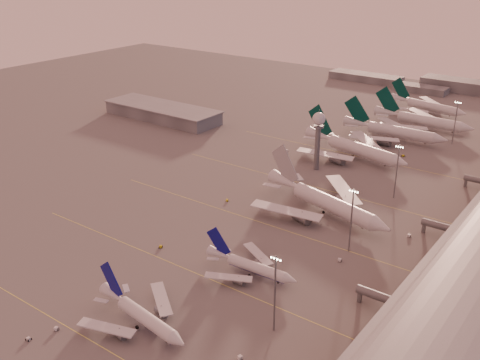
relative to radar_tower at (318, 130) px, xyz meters
The scene contains 26 objects.
ground 121.92m from the radar_tower, 92.39° to the right, with size 700.00×700.00×0.00m, color #5B5959.
taxiway_markings 71.83m from the radar_tower, 68.66° to the right, with size 180.00×185.25×0.02m.
hangar 127.68m from the radar_tower, behind, with size 82.00×27.00×8.50m.
radar_tower is the anchor object (origin of this frame).
mast_a 131.38m from the radar_tower, 66.17° to the right, with size 3.60×0.56×25.00m.
mast_b 82.32m from the radar_tower, 52.43° to the right, with size 3.60×0.56×25.00m.
mast_c 46.66m from the radar_tower, 12.53° to the right, with size 3.60×0.56×25.00m.
mast_d 91.11m from the radar_tower, 61.74° to the left, with size 3.60×0.56×25.00m.
distant_horizon 205.86m from the radar_tower, 90.67° to the left, with size 165.00×37.50×9.00m.
narrowbody_near 144.14m from the radar_tower, 81.77° to the right, with size 39.21×31.11×15.36m.
narrowbody_mid 105.69m from the radar_tower, 73.11° to the right, with size 36.23×28.90×14.15m.
widebody_white 53.87m from the radar_tower, 56.51° to the right, with size 65.73×51.98×23.67m.
greentail_a 31.99m from the radar_tower, 72.05° to the left, with size 65.14×52.03×24.02m.
greentail_b 70.29m from the radar_tower, 78.72° to the left, with size 62.65×50.59×22.75m.
greentail_c 101.15m from the radar_tower, 78.92° to the left, with size 63.11×50.93×22.91m.
greentail_d 136.38m from the radar_tower, 86.16° to the left, with size 56.06×44.84×20.58m.
gsv_truck_a 159.02m from the radar_tower, 89.21° to the right, with size 6.06×4.04×2.30m.
gsv_tug_near 166.70m from the radar_tower, 90.31° to the right, with size 2.06×3.23×0.89m.
gsv_catering_a 147.18m from the radar_tower, 68.82° to the right, with size 5.96×3.93×4.51m.
gsv_tug_mid 106.64m from the radar_tower, 94.15° to the right, with size 3.31×3.63×0.89m.
gsv_truck_b 91.78m from the radar_tower, 55.17° to the right, with size 6.23×3.50×2.38m.
gsv_truck_c 61.47m from the radar_tower, 102.28° to the right, with size 5.43×4.06×2.09m.
gsv_catering_b 78.56m from the radar_tower, 32.76° to the right, with size 5.65×2.98×4.49m.
gsv_tug_far 36.23m from the radar_tower, 56.51° to the right, with size 3.39×3.93×0.96m.
gsv_truck_d 35.60m from the radar_tower, 151.28° to the left, with size 3.58×5.84×2.22m.
gsv_tug_hangar 55.94m from the radar_tower, 56.86° to the left, with size 3.90×2.85×1.00m.
Camera 1 is at (129.84, -114.34, 104.13)m, focal length 42.00 mm.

